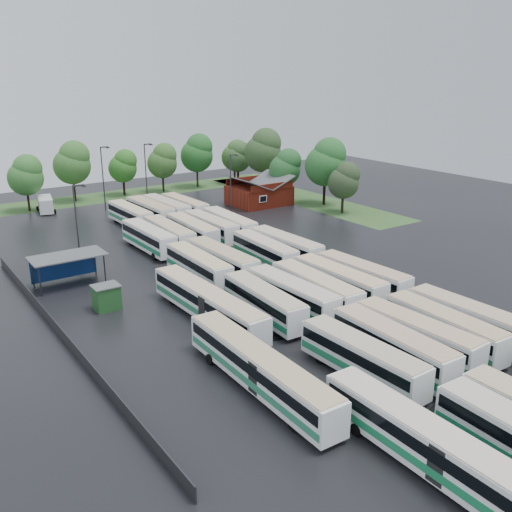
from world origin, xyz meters
TOP-DOWN VIEW (x-y plane):
  - ground at (0.00, 0.00)m, footprint 160.00×160.00m
  - brick_building at (24.00, 42.77)m, footprint 10.07×8.60m
  - wash_shed at (-17.20, 22.02)m, footprint 8.20×4.20m
  - utility_hut at (-16.20, 12.60)m, footprint 2.70×2.20m
  - grass_strip_north at (2.00, 64.80)m, footprint 80.00×10.00m
  - grass_strip_east at (34.00, 42.80)m, footprint 10.00×50.00m
  - west_fence at (-22.20, 8.00)m, footprint 0.10×50.00m
  - bus_r1c0 at (-4.59, -12.27)m, footprint 2.89×11.87m
  - bus_r1c1 at (-1.09, -12.22)m, footprint 2.93×12.21m
  - bus_r1c2 at (2.03, -12.05)m, footprint 3.09×12.16m
  - bus_r1c3 at (5.29, -12.40)m, footprint 2.85×11.96m
  - bus_r1c4 at (8.55, -12.55)m, footprint 2.91×12.05m
  - bus_r2c0 at (-4.37, 1.47)m, footprint 3.05×11.83m
  - bus_r2c1 at (-1.03, 1.33)m, footprint 2.95×12.07m
  - bus_r2c2 at (1.94, 1.04)m, footprint 2.91×12.23m
  - bus_r2c3 at (5.38, 1.36)m, footprint 2.83×12.19m
  - bus_r2c4 at (8.59, 1.10)m, footprint 3.17×12.16m
  - bus_r3c0 at (-4.40, 14.48)m, footprint 2.67×11.86m
  - bus_r3c1 at (-1.27, 14.46)m, footprint 2.88×12.33m
  - bus_r3c3 at (5.25, 14.84)m, footprint 2.97×11.75m
  - bus_r3c4 at (8.31, 14.56)m, footprint 2.97×12.24m
  - bus_r4c0 at (-4.30, 28.32)m, footprint 2.73×12.05m
  - bus_r4c1 at (-1.28, 28.45)m, footprint 2.86×12.08m
  - bus_r4c2 at (2.18, 28.13)m, footprint 2.97×12.12m
  - bus_r4c3 at (5.38, 28.47)m, footprint 2.59×11.86m
  - bus_r4c4 at (8.28, 28.07)m, footprint 3.08×12.23m
  - bus_r5c1 at (-1.29, 41.85)m, footprint 2.80×11.70m
  - bus_r5c2 at (2.18, 42.03)m, footprint 3.00×12.30m
  - bus_r5c3 at (5.01, 42.15)m, footprint 3.13×12.27m
  - bus_r5c4 at (8.26, 41.79)m, footprint 2.90×11.86m
  - artic_bus_west_a at (-9.10, -23.10)m, footprint 2.63×17.42m
  - artic_bus_west_b at (-9.05, 4.25)m, footprint 2.90×17.59m
  - artic_bus_west_c at (-12.24, -9.09)m, footprint 2.85×17.67m
  - minibus at (-9.63, 58.94)m, footprint 3.34×6.29m
  - tree_north_1 at (-11.68, 61.09)m, footprint 5.97×5.97m
  - tree_north_2 at (-2.50, 64.61)m, footprint 6.78×6.78m
  - tree_north_3 at (7.07, 64.20)m, footprint 5.42×5.42m
  - tree_north_4 at (14.80, 62.86)m, footprint 5.89×5.89m
  - tree_north_5 at (22.85, 63.25)m, footprint 6.69×6.69m
  - tree_north_6 at (31.73, 62.67)m, footprint 5.63×5.63m
  - tree_east_0 at (32.28, 29.35)m, footprint 5.31×5.31m
  - tree_east_1 at (33.85, 35.85)m, footprint 7.32×7.32m
  - tree_east_2 at (30.23, 42.98)m, footprint 5.86×5.85m
  - tree_east_3 at (32.76, 53.64)m, footprint 7.49×7.49m
  - tree_east_4 at (31.81, 61.40)m, footprint 5.50×5.46m
  - lamp_post_ne at (16.80, 40.78)m, footprint 1.52×0.30m
  - lamp_post_nw at (-14.34, 25.99)m, footprint 1.63×0.32m
  - lamp_post_back_w at (-0.48, 54.56)m, footprint 1.69×0.33m
  - lamp_post_back_e at (7.24, 53.97)m, footprint 1.69×0.33m
  - puddle_0 at (-2.89, -19.96)m, footprint 3.79×3.79m
  - puddle_2 at (-5.18, 0.01)m, footprint 6.70×6.70m
  - puddle_3 at (7.90, -2.43)m, footprint 3.45×3.45m

SIDE VIEW (x-z plane):
  - ground at x=0.00m, z-range 0.00..0.00m
  - puddle_0 at x=-2.89m, z-range 0.00..0.01m
  - puddle_2 at x=-5.18m, z-range 0.00..0.01m
  - puddle_3 at x=7.90m, z-range 0.00..0.01m
  - grass_strip_north at x=2.00m, z-range 0.00..0.01m
  - grass_strip_east at x=34.00m, z-range 0.00..0.01m
  - west_fence at x=-22.20m, z-range 0.00..1.20m
  - utility_hut at x=-16.20m, z-range 0.01..2.63m
  - minibus at x=-9.63m, z-range 0.14..2.75m
  - bus_r5c1 at x=-1.29m, z-range 0.16..3.40m
  - bus_r3c3 at x=5.25m, z-range 0.16..3.41m
  - artic_bus_west_a at x=-9.10m, z-range 0.18..3.41m
  - bus_r2c0 at x=-4.37m, z-range 0.16..3.43m
  - bus_r5c4 at x=8.26m, z-range 0.16..3.44m
  - artic_bus_west_b at x=-9.05m, z-range 0.18..3.43m
  - bus_r1c0 at x=-4.59m, z-range 0.16..3.45m
  - bus_r3c0 at x=-4.40m, z-range 0.16..3.46m
  - bus_r4c3 at x=5.38m, z-range 0.16..3.46m
  - artic_bus_west_c at x=-12.24m, z-range 0.18..3.45m
  - bus_r1c3 at x=5.29m, z-range 0.17..3.48m
  - bus_r1c4 at x=8.55m, z-range 0.17..3.50m
  - bus_r2c1 at x=-1.03m, z-range 0.17..3.51m
  - bus_r4c0 at x=-4.30m, z-range 0.17..3.51m
  - bus_r4c1 at x=-1.28m, z-range 0.17..3.51m
  - bus_r4c2 at x=2.18m, z-range 0.17..3.52m
  - bus_r2c4 at x=8.59m, z-range 0.17..3.52m
  - bus_r1c2 at x=2.03m, z-range 0.17..3.52m
  - bus_r4c4 at x=8.28m, z-range 0.17..3.55m
  - bus_r2c3 at x=5.38m, z-range 0.17..3.55m
  - bus_r1c1 at x=-1.09m, z-range 0.17..3.55m
  - bus_r3c4 at x=8.31m, z-range 0.17..3.56m
  - bus_r2c2 at x=1.94m, z-range 0.17..3.56m
  - bus_r5c3 at x=5.01m, z-range 0.17..3.56m
  - brick_building at x=24.00m, z-range -0.83..4.56m
  - bus_r5c2 at x=2.18m, z-range 0.17..3.57m
  - bus_r3c1 at x=-1.27m, z-range 0.17..3.59m
  - wash_shed at x=-17.20m, z-range 1.20..4.78m
  - tree_east_0 at x=32.28m, z-range 1.26..10.06m
  - lamp_post_ne at x=16.80m, z-range 0.80..10.67m
  - tree_north_3 at x=7.07m, z-range 1.28..10.26m
  - tree_east_4 at x=31.81m, z-range 1.29..10.33m
  - tree_north_6 at x=31.73m, z-range 1.33..10.66m
  - lamp_post_nw at x=-14.34m, z-range 0.85..11.41m
  - tree_east_2 at x=30.23m, z-range 1.38..11.07m
  - tree_north_4 at x=14.80m, z-range 1.40..11.15m
  - tree_north_1 at x=-11.68m, z-range 1.42..11.31m
  - lamp_post_back_w at x=-0.48m, z-range 0.89..11.88m
  - lamp_post_back_e at x=7.24m, z-range 0.89..11.89m
  - tree_north_5 at x=22.85m, z-range 1.59..12.67m
  - tree_north_2 at x=-2.50m, z-range 1.61..12.84m
  - tree_east_1 at x=33.85m, z-range 1.74..13.85m
  - tree_east_3 at x=32.76m, z-range 1.78..14.19m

